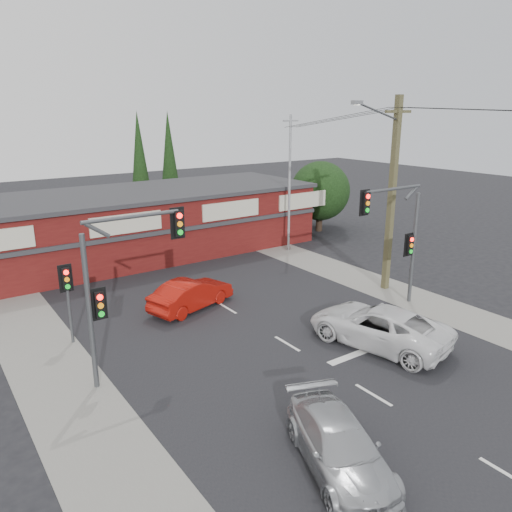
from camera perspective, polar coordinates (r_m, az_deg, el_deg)
ground at (r=20.40m, az=4.96°, el=-10.78°), size 120.00×120.00×0.00m
road_strip at (r=24.07m, az=-2.72°, el=-6.33°), size 14.00×70.00×0.01m
verge_left at (r=21.24m, az=-22.85°, el=-10.93°), size 3.00×70.00×0.02m
verge_right at (r=29.19m, az=11.53°, el=-2.49°), size 3.00×70.00×0.02m
stop_line at (r=21.72m, az=14.77°, el=-9.49°), size 6.50×0.35×0.01m
white_suv at (r=21.15m, az=13.81°, el=-7.77°), size 3.96×6.29×1.62m
silver_suv at (r=14.41m, az=9.51°, el=-20.62°), size 3.42×5.03×1.35m
red_sedan at (r=24.35m, az=-7.41°, el=-4.33°), size 4.72×2.81×1.47m
lane_dashes at (r=30.30m, az=-10.35°, el=-1.71°), size 0.12×62.61×0.01m
shop_building at (r=33.41m, az=-15.34°, el=3.44°), size 27.30×8.40×4.22m
tree_cluster at (r=39.98m, az=7.11°, el=7.07°), size 5.90×5.10×5.50m
conifer_near at (r=40.97m, az=-13.16°, el=10.64°), size 1.80×1.80×9.25m
conifer_far at (r=44.19m, az=-9.89°, el=11.21°), size 1.80×1.80×9.25m
traffic_mast_left at (r=17.54m, az=-15.48°, el=-2.04°), size 3.77×0.27×5.97m
traffic_mast_right at (r=24.42m, az=16.14°, el=3.09°), size 3.96×0.27×5.97m
pedestal_signal at (r=21.48m, az=-20.79°, el=-3.43°), size 0.55×0.27×3.38m
utility_pole at (r=26.53m, az=15.14°, el=7.38°), size 4.38×0.59×10.00m
steel_pole at (r=33.46m, az=3.85°, el=8.48°), size 1.20×0.16×9.00m
power_lines at (r=23.22m, az=26.62°, el=14.10°), size 2.01×29.00×1.22m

